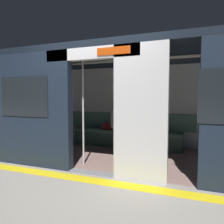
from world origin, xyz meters
The scene contains 9 objects.
ground_plane centered at (0.00, 0.00, 0.00)m, with size 60.00×60.00×0.00m, color gray.
platform_edge_strip centered at (0.00, 0.30, 0.00)m, with size 8.00×0.24×0.01m, color yellow.
train_car centered at (0.05, -1.10, 1.49)m, with size 6.40×2.56×2.29m.
bench_seat centered at (0.00, -2.04, 0.35)m, with size 2.91×0.44×0.45m.
person_seated centered at (0.13, -1.99, 0.67)m, with size 0.55×0.71×1.18m.
handbag centered at (0.53, -2.08, 0.54)m, with size 0.26×0.15×0.17m.
book centered at (-0.23, -2.12, 0.47)m, with size 0.15×0.22×0.03m, color #33723F.
grab_pole_door centered at (0.37, -0.37, 1.08)m, with size 0.04×0.04×2.15m, color silver.
grab_pole_far centered at (-0.37, -0.49, 1.08)m, with size 0.04×0.04×2.15m, color silver.
Camera 1 is at (-1.57, 3.25, 1.33)m, focal length 33.47 mm.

